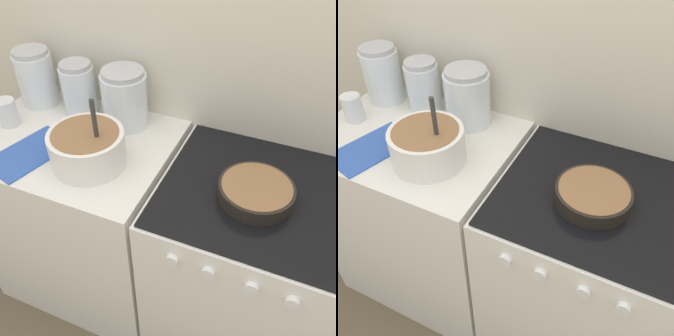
# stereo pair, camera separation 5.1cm
# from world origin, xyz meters

# --- Properties ---
(wall_back) EXTENTS (4.55, 0.05, 2.40)m
(wall_back) POSITION_xyz_m (0.00, 0.62, 1.20)
(wall_back) COLOR beige
(wall_back) RESTS_ON ground_plane
(countertop_cabinet) EXTENTS (0.78, 0.59, 0.89)m
(countertop_cabinet) POSITION_xyz_m (-0.39, 0.30, 0.45)
(countertop_cabinet) COLOR silver
(countertop_cabinet) RESTS_ON ground_plane
(stove) EXTENTS (0.64, 0.61, 0.89)m
(stove) POSITION_xyz_m (0.33, 0.30, 0.45)
(stove) COLOR white
(stove) RESTS_ON ground_plane
(mixing_bowl) EXTENTS (0.26, 0.26, 0.27)m
(mixing_bowl) POSITION_xyz_m (-0.24, 0.21, 0.97)
(mixing_bowl) COLOR white
(mixing_bowl) RESTS_ON countertop_cabinet
(baking_pan) EXTENTS (0.24, 0.24, 0.05)m
(baking_pan) POSITION_xyz_m (0.33, 0.26, 0.92)
(baking_pan) COLOR black
(baking_pan) RESTS_ON stove
(storage_jar_left) EXTENTS (0.16, 0.16, 0.24)m
(storage_jar_left) POSITION_xyz_m (-0.66, 0.48, 1.00)
(storage_jar_left) COLOR silver
(storage_jar_left) RESTS_ON countertop_cabinet
(storage_jar_middle) EXTENTS (0.14, 0.14, 0.22)m
(storage_jar_middle) POSITION_xyz_m (-0.45, 0.48, 0.99)
(storage_jar_middle) COLOR silver
(storage_jar_middle) RESTS_ON countertop_cabinet
(storage_jar_right) EXTENTS (0.18, 0.18, 0.23)m
(storage_jar_right) POSITION_xyz_m (-0.24, 0.48, 0.99)
(storage_jar_right) COLOR silver
(storage_jar_right) RESTS_ON countertop_cabinet
(tin_can) EXTENTS (0.08, 0.08, 0.11)m
(tin_can) POSITION_xyz_m (-0.67, 0.29, 0.95)
(tin_can) COLOR silver
(tin_can) RESTS_ON countertop_cabinet
(recipe_page) EXTENTS (0.25, 0.33, 0.01)m
(recipe_page) POSITION_xyz_m (-0.47, 0.17, 0.90)
(recipe_page) COLOR #3359B2
(recipe_page) RESTS_ON countertop_cabinet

